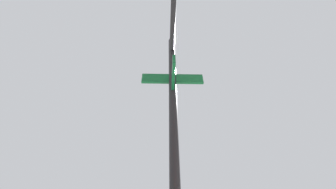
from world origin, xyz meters
name	(u,v)px	position (x,y,z in m)	size (l,w,h in m)	color
traffic_signal_near	(176,23)	(-6.68, -5.94, 3.62)	(2.19, 2.27, 5.14)	black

